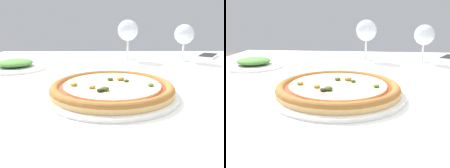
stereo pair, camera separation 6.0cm
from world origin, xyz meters
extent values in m
cube|color=brown|center=(0.00, 0.00, 0.69)|extent=(1.10, 0.99, 0.04)
cube|color=white|center=(0.00, 0.00, 0.71)|extent=(1.20, 1.09, 0.01)
cylinder|color=brown|center=(-0.49, 0.43, 0.34)|extent=(0.06, 0.06, 0.68)
cylinder|color=brown|center=(0.49, 0.43, 0.34)|extent=(0.06, 0.06, 0.68)
cylinder|color=white|center=(-0.04, -0.20, 0.72)|extent=(0.32, 0.32, 0.01)
cylinder|color=#E0B26B|center=(-0.04, -0.20, 0.73)|extent=(0.30, 0.30, 0.01)
torus|color=#A3662D|center=(-0.04, -0.20, 0.74)|extent=(0.30, 0.30, 0.02)
cylinder|color=#BC381E|center=(-0.04, -0.20, 0.74)|extent=(0.25, 0.25, 0.00)
cylinder|color=beige|center=(-0.04, -0.20, 0.75)|extent=(0.23, 0.23, 0.00)
ellipsoid|color=#4C7A33|center=(0.05, -0.22, 0.75)|extent=(0.01, 0.01, 0.01)
ellipsoid|color=#425123|center=(0.00, -0.18, 0.75)|extent=(0.01, 0.01, 0.01)
ellipsoid|color=#BC9342|center=(-0.08, -0.23, 0.75)|extent=(0.02, 0.02, 0.01)
ellipsoid|color=#425123|center=(-0.04, -0.16, 0.75)|extent=(0.02, 0.02, 0.01)
ellipsoid|color=#BC9342|center=(-0.12, -0.21, 0.75)|extent=(0.02, 0.02, 0.01)
ellipsoid|color=#BC9342|center=(-0.01, -0.16, 0.75)|extent=(0.02, 0.02, 0.01)
ellipsoid|color=#2D2319|center=(-0.06, -0.26, 0.75)|extent=(0.02, 0.02, 0.01)
ellipsoid|color=#425123|center=(-0.05, -0.25, 0.75)|extent=(0.02, 0.02, 0.01)
cylinder|color=silver|center=(0.27, 0.27, 0.72)|extent=(0.06, 0.06, 0.00)
cylinder|color=silver|center=(0.27, 0.27, 0.76)|extent=(0.01, 0.01, 0.07)
sphere|color=silver|center=(0.27, 0.27, 0.83)|extent=(0.08, 0.08, 0.08)
cylinder|color=silver|center=(0.04, 0.31, 0.72)|extent=(0.08, 0.08, 0.00)
cylinder|color=silver|center=(0.04, 0.31, 0.76)|extent=(0.01, 0.01, 0.08)
sphere|color=silver|center=(0.04, 0.31, 0.84)|extent=(0.09, 0.09, 0.09)
cube|color=white|center=(0.41, 0.36, 0.72)|extent=(0.14, 0.16, 0.01)
cube|color=black|center=(0.41, 0.36, 0.73)|extent=(0.12, 0.14, 0.00)
cylinder|color=white|center=(-0.38, 0.11, 0.72)|extent=(0.21, 0.21, 0.01)
ellipsoid|color=#4C8438|center=(-0.38, 0.11, 0.74)|extent=(0.12, 0.12, 0.03)
camera|label=1|loc=(-0.04, -0.77, 0.91)|focal=40.00mm
camera|label=2|loc=(0.02, -0.77, 0.91)|focal=40.00mm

